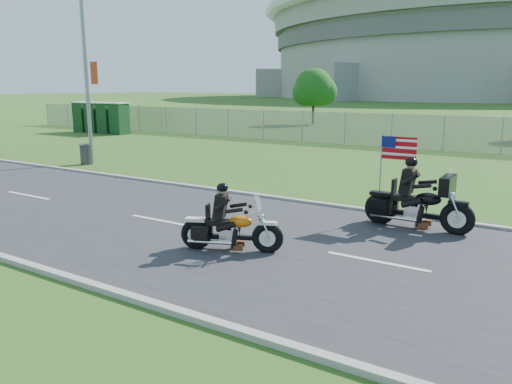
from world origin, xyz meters
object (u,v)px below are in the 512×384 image
Objects in this scene: streetlight at (88,41)px; porta_toilet_b at (107,119)px; porta_toilet_d at (83,117)px; porta_toilet_a at (119,119)px; trash_can at (86,155)px; motorcycle_lead at (230,230)px; motorcycle_follow at (417,206)px; porta_toilet_c at (94,118)px.

porta_toilet_b is at bearing 136.65° from streetlight.
porta_toilet_b and porta_toilet_d have the same top height.
porta_toilet_a is 2.49× the size of trash_can.
porta_toilet_a reaches higher than trash_can.
trash_can is (-0.08, -0.50, -5.18)m from streetlight.
motorcycle_lead is 5.02m from motorcycle_follow.
streetlight is at bearing -40.06° from porta_toilet_c.
motorcycle_lead is (25.76, -18.02, -0.65)m from porta_toilet_c.
streetlight reaches higher than motorcycle_lead.
porta_toilet_c is 31.44m from motorcycle_lead.
motorcycle_lead reaches higher than trash_can.
porta_toilet_c is 17.03m from trash_can.
motorcycle_follow is at bearing -24.90° from porta_toilet_d.
motorcycle_lead is at bearing -27.34° from trash_can.
porta_toilet_d reaches higher than trash_can.
streetlight reaches higher than porta_toilet_b.
motorcycle_lead is (27.16, -18.02, -0.65)m from porta_toilet_d.
motorcycle_follow is at bearing -27.10° from porta_toilet_b.
porta_toilet_b is 0.82× the size of motorcycle_follow.
trash_can is (9.94, -11.28, -0.69)m from porta_toilet_a.
porta_toilet_c and porta_toilet_d have the same top height.
porta_toilet_a is (-10.02, 10.78, -4.49)m from streetlight.
trash_can is at bearing 129.71° from motorcycle_lead.
streetlight is at bearing -47.09° from porta_toilet_a.
streetlight reaches higher than porta_toilet_a.
streetlight is 17.34m from porta_toilet_c.
motorcycle_lead is 14.67m from trash_can.
porta_toilet_a and porta_toilet_d have the same top height.
porta_toilet_b is at bearing 0.00° from porta_toilet_c.
porta_toilet_b is at bearing 180.00° from porta_toilet_a.
trash_can is (12.74, -11.28, -0.69)m from porta_toilet_c.
streetlight reaches higher than motorcycle_follow.
motorcycle_follow is (30.21, -14.03, -0.51)m from porta_toilet_d.
motorcycle_lead is at bearing -34.96° from porta_toilet_c.
porta_toilet_a is at bearing 132.91° from streetlight.
porta_toilet_b is (-11.42, 10.78, -4.49)m from streetlight.
porta_toilet_d reaches higher than motorcycle_lead.
motorcycle_follow is at bearing 29.70° from motorcycle_lead.
porta_toilet_a is at bearing 0.00° from porta_toilet_c.
motorcycle_follow is at bearing -28.34° from porta_toilet_a.
motorcycle_follow reaches higher than porta_toilet_a.
streetlight is 4.35× the size of porta_toilet_b.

